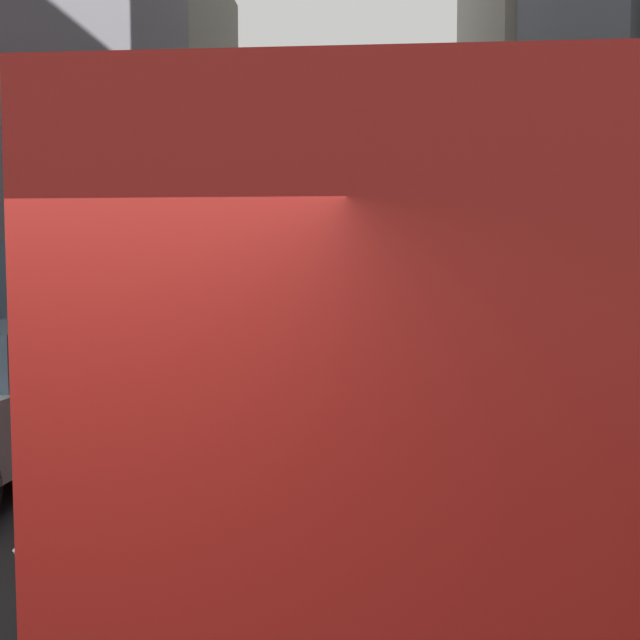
% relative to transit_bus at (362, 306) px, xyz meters
% --- Properties ---
extents(ground_plane, '(120.00, 120.00, 0.00)m').
position_rel_transit_bus_xyz_m(ground_plane, '(-1.20, 28.08, -1.78)').
color(ground_plane, black).
extents(sidewalk_left, '(2.40, 110.00, 0.15)m').
position_rel_transit_bus_xyz_m(sidewalk_left, '(-6.90, 28.08, -1.70)').
color(sidewalk_left, gray).
rests_on(sidewalk_left, ground).
extents(sidewalk_right, '(2.40, 110.00, 0.15)m').
position_rel_transit_bus_xyz_m(sidewalk_right, '(4.50, 28.08, -1.70)').
color(sidewalk_right, '#ADA89E').
rests_on(sidewalk_right, ground).
extents(building_left_far, '(8.65, 14.96, 18.86)m').
position_rel_transit_bus_xyz_m(building_left_far, '(-13.10, 32.06, 7.65)').
color(building_left_far, gray).
rests_on(building_left_far, ground).
extents(transit_bus, '(2.78, 11.53, 3.05)m').
position_rel_transit_bus_xyz_m(transit_bus, '(0.00, 0.00, 0.00)').
color(transit_bus, red).
rests_on(transit_bus, ground).
extents(car_white_van, '(1.71, 3.93, 1.62)m').
position_rel_transit_bus_xyz_m(car_white_van, '(0.00, 16.79, -0.96)').
color(car_white_van, silver).
rests_on(car_white_van, ground).
extents(car_blue_hatchback, '(1.81, 3.96, 1.62)m').
position_rel_transit_bus_xyz_m(car_blue_hatchback, '(-4.00, 21.58, -0.96)').
color(car_blue_hatchback, '#4C6BB7').
rests_on(car_blue_hatchback, ground).
extents(box_truck, '(2.30, 7.50, 3.05)m').
position_rel_transit_bus_xyz_m(box_truck, '(0.00, 29.21, -0.11)').
color(box_truck, '#A51919').
rests_on(box_truck, ground).
extents(dalmatian_dog, '(0.22, 0.96, 0.72)m').
position_rel_transit_bus_xyz_m(dalmatian_dog, '(-1.83, -4.13, -1.26)').
color(dalmatian_dog, white).
rests_on(dalmatian_dog, ground).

